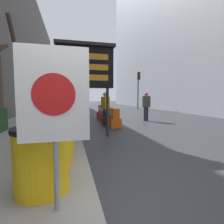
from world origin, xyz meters
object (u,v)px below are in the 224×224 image
(barrel_drum_back, at_px, (59,132))
(warning_sign, at_px, (54,103))
(jersey_barrier_orange_far, at_px, (111,117))
(pedestrian_worker, at_px, (105,106))
(message_board, at_px, (86,67))
(barrel_drum_foreground, at_px, (42,159))
(barrel_drum_middle, at_px, (53,142))
(pedestrian_passerby, at_px, (146,104))
(jersey_barrier_red_striped, at_px, (103,114))
(traffic_light_far_side, at_px, (138,83))
(traffic_cone_near, at_px, (88,111))
(traffic_light_near_curb, at_px, (79,82))

(barrel_drum_back, height_order, warning_sign, warning_sign)
(jersey_barrier_orange_far, bearing_deg, pedestrian_worker, 170.64)
(message_board, xyz_separation_m, jersey_barrier_orange_far, (1.48, 2.41, -2.03))
(message_board, bearing_deg, pedestrian_worker, 64.35)
(barrel_drum_foreground, height_order, pedestrian_worker, pedestrian_worker)
(barrel_drum_middle, relative_size, pedestrian_passerby, 0.51)
(jersey_barrier_red_striped, height_order, pedestrian_passerby, pedestrian_passerby)
(pedestrian_worker, distance_m, pedestrian_passerby, 2.86)
(traffic_light_far_side, bearing_deg, jersey_barrier_orange_far, -118.76)
(traffic_light_far_side, height_order, pedestrian_worker, traffic_light_far_side)
(traffic_cone_near, bearing_deg, traffic_light_far_side, 41.80)
(traffic_light_far_side, xyz_separation_m, pedestrian_worker, (-5.93, -10.21, -2.08))
(barrel_drum_foreground, bearing_deg, pedestrian_worker, 71.00)
(traffic_light_near_curb, xyz_separation_m, pedestrian_passerby, (3.57, -6.37, -1.79))
(message_board, distance_m, jersey_barrier_orange_far, 3.48)
(traffic_light_near_curb, relative_size, traffic_light_far_side, 0.91)
(barrel_drum_middle, bearing_deg, barrel_drum_back, 86.53)
(message_board, bearing_deg, barrel_drum_back, -113.37)
(jersey_barrier_orange_far, bearing_deg, barrel_drum_back, -118.05)
(traffic_light_near_curb, xyz_separation_m, traffic_light_far_side, (6.82, 2.84, 0.27))
(traffic_light_near_curb, bearing_deg, jersey_barrier_orange_far, -80.90)
(warning_sign, bearing_deg, message_board, 80.27)
(jersey_barrier_red_striped, xyz_separation_m, traffic_cone_near, (-0.71, 2.46, 0.00))
(barrel_drum_middle, xyz_separation_m, warning_sign, (0.16, -1.38, 0.76))
(traffic_cone_near, xyz_separation_m, traffic_light_near_curb, (-0.47, 2.83, 2.40))
(barrel_drum_foreground, xyz_separation_m, warning_sign, (0.22, -0.49, 0.76))
(traffic_light_far_side, bearing_deg, jersey_barrier_red_striped, -124.70)
(message_board, height_order, pedestrian_worker, message_board)
(message_board, bearing_deg, jersey_barrier_red_striped, 71.97)
(warning_sign, bearing_deg, barrel_drum_foreground, 113.78)
(warning_sign, bearing_deg, barrel_drum_back, 92.73)
(warning_sign, bearing_deg, jersey_barrier_red_striped, 75.87)
(barrel_drum_foreground, relative_size, warning_sign, 0.49)
(jersey_barrier_red_striped, relative_size, traffic_light_far_side, 0.43)
(barrel_drum_foreground, height_order, jersey_barrier_red_striped, barrel_drum_foreground)
(barrel_drum_foreground, height_order, barrel_drum_middle, same)
(barrel_drum_middle, distance_m, message_board, 3.46)
(jersey_barrier_red_striped, xyz_separation_m, pedestrian_worker, (-0.30, -2.08, 0.59))
(jersey_barrier_red_striped, xyz_separation_m, traffic_light_far_side, (5.63, 8.13, 2.68))
(jersey_barrier_red_striped, xyz_separation_m, pedestrian_passerby, (2.38, -1.07, 0.62))
(barrel_drum_middle, distance_m, jersey_barrier_red_striped, 7.71)
(traffic_light_far_side, bearing_deg, pedestrian_passerby, -109.47)
(barrel_drum_back, bearing_deg, message_board, 66.63)
(barrel_drum_back, bearing_deg, barrel_drum_middle, -93.47)
(jersey_barrier_orange_far, bearing_deg, traffic_light_near_curb, 99.10)
(traffic_light_near_curb, bearing_deg, pedestrian_passerby, -60.75)
(jersey_barrier_orange_far, xyz_separation_m, jersey_barrier_red_striped, (-0.00, 2.13, -0.00))
(message_board, height_order, jersey_barrier_orange_far, message_board)
(jersey_barrier_orange_far, bearing_deg, barrel_drum_middle, -114.34)
(traffic_light_near_curb, bearing_deg, barrel_drum_foreground, -95.17)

